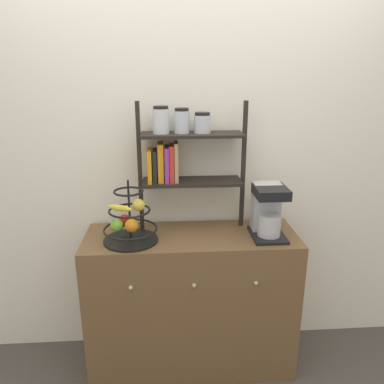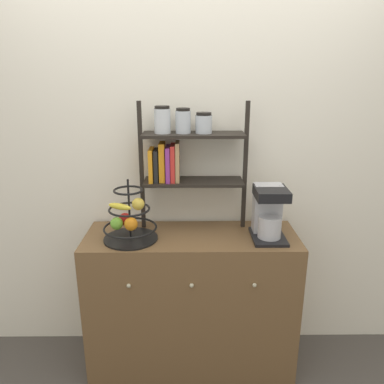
# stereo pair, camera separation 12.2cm
# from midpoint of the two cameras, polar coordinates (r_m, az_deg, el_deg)

# --- Properties ---
(wall_back) EXTENTS (7.00, 0.05, 2.60)m
(wall_back) POSITION_cam_midpoint_polar(r_m,az_deg,el_deg) (2.36, -2.03, 4.90)
(wall_back) COLOR silver
(wall_back) RESTS_ON ground_plane
(sideboard) EXTENTS (1.26, 0.46, 0.90)m
(sideboard) POSITION_cam_midpoint_polar(r_m,az_deg,el_deg) (2.45, -1.58, -16.31)
(sideboard) COLOR brown
(sideboard) RESTS_ON ground_plane
(coffee_maker) EXTENTS (0.19, 0.26, 0.31)m
(coffee_maker) POSITION_cam_midpoint_polar(r_m,az_deg,el_deg) (2.21, 9.93, -2.75)
(coffee_maker) COLOR black
(coffee_maker) RESTS_ON sideboard
(fruit_stand) EXTENTS (0.31, 0.31, 0.36)m
(fruit_stand) POSITION_cam_midpoint_polar(r_m,az_deg,el_deg) (2.15, -11.19, -4.56)
(fruit_stand) COLOR black
(fruit_stand) RESTS_ON sideboard
(shelf_hutch) EXTENTS (0.64, 0.20, 0.77)m
(shelf_hutch) POSITION_cam_midpoint_polar(r_m,az_deg,el_deg) (2.21, -3.60, 6.21)
(shelf_hutch) COLOR black
(shelf_hutch) RESTS_ON sideboard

